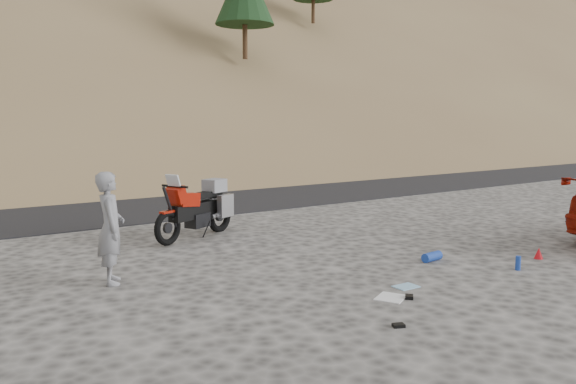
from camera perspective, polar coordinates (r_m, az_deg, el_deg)
name	(u,v)px	position (r m, az deg, el deg)	size (l,w,h in m)	color
ground	(294,278)	(8.52, 0.64, -8.69)	(140.00, 140.00, 0.00)	#3D3B38
road	(109,205)	(16.55, -17.71, -1.24)	(120.00, 7.00, 0.05)	black
motorcycle	(199,209)	(11.44, -9.07, -1.70)	(2.13, 1.19, 1.36)	black
man	(113,283)	(8.63, -17.37, -8.81)	(0.59, 0.39, 1.62)	gray
gear_white_cloth	(391,298)	(7.70, 10.41, -10.51)	(0.39, 0.35, 0.01)	white
gear_blue_mat	(432,257)	(9.76, 14.42, -6.38)	(0.16, 0.16, 0.39)	#1A3CA1
gear_bottle	(518,263)	(9.61, 22.34, -6.70)	(0.08, 0.08, 0.23)	#1A3CA1
gear_funnel	(539,253)	(10.53, 24.12, -5.69)	(0.15, 0.15, 0.19)	red
gear_glove_a	(399,325)	(6.70, 11.17, -13.15)	(0.13, 0.10, 0.04)	black
gear_glove_b	(409,297)	(7.72, 12.21, -10.37)	(0.14, 0.10, 0.05)	black
gear_blue_cloth	(406,287)	(8.22, 11.89, -9.38)	(0.34, 0.25, 0.01)	#8CB9D8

